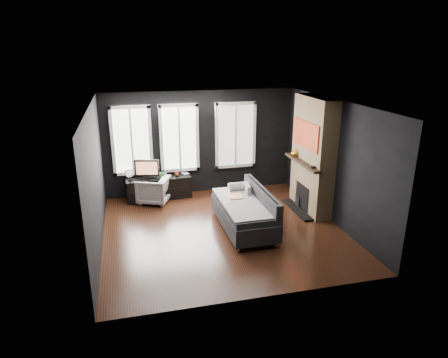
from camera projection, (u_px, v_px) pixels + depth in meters
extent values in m
plane|color=black|center=(223.00, 230.00, 8.60)|extent=(5.00, 5.00, 0.00)
plane|color=white|center=(223.00, 104.00, 7.73)|extent=(5.00, 5.00, 0.00)
cube|color=black|center=(200.00, 143.00, 10.47)|extent=(5.00, 0.02, 2.70)
cube|color=black|center=(95.00, 179.00, 7.60)|extent=(0.02, 5.00, 2.70)
cube|color=black|center=(334.00, 162.00, 8.73)|extent=(0.02, 5.00, 2.70)
cube|color=gray|center=(247.00, 192.00, 8.94)|extent=(0.11, 0.36, 0.35)
imported|color=silver|center=(154.00, 189.00, 9.97)|extent=(0.89, 0.92, 0.74)
imported|color=#CD4F24|center=(177.00, 173.00, 10.33)|extent=(0.12, 0.10, 0.11)
imported|color=beige|center=(182.00, 170.00, 10.43)|extent=(0.15, 0.07, 0.21)
cube|color=#2A713D|center=(162.00, 175.00, 10.21)|extent=(0.23, 0.17, 0.11)
imported|color=gold|center=(295.00, 152.00, 9.61)|extent=(0.20, 0.21, 0.18)
cylinder|color=black|center=(313.00, 167.00, 8.71)|extent=(0.12, 0.12, 0.04)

